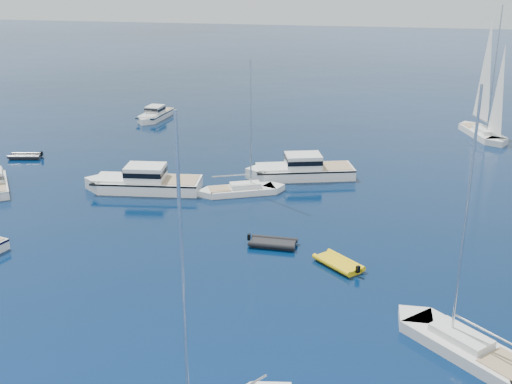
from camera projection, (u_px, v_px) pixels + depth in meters
motor_cruiser_centre at (144, 190)px, 56.98m from camera, size 11.75×5.00×2.99m
motor_cruiser_distant at (300, 177)px, 60.46m from camera, size 11.64×6.67×2.92m
motor_cruiser_horizon at (155, 119)px, 83.66m from camera, size 2.97×8.50×2.20m
sailboat_mid_r at (466, 353)px, 32.94m from camera, size 9.02×8.54×14.50m
sailboat_centre at (242, 193)px, 56.16m from camera, size 8.46×5.53×12.26m
sailboat_sails_r at (482, 136)px, 74.97m from camera, size 5.97×11.04×15.73m
tender_yellow at (338, 266)px, 42.50m from camera, size 4.08×3.95×0.95m
tender_grey_near at (273, 246)px, 45.60m from camera, size 3.58×1.98×0.95m
tender_grey_far at (26, 158)px, 66.45m from camera, size 3.80×2.63×0.95m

